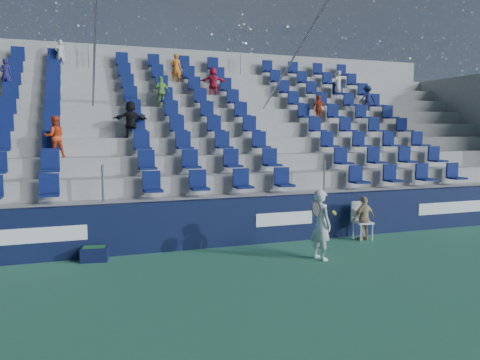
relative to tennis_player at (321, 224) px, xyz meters
name	(u,v)px	position (x,y,z in m)	size (l,w,h in m)	color
ground	(279,282)	(-1.56, -1.20, -0.80)	(70.00, 70.00, 0.00)	#317254
sponsor_wall	(228,222)	(-1.56, 1.94, -0.20)	(24.00, 0.32, 1.20)	#0F1637
grandstand	(183,153)	(-1.57, 7.04, 1.33)	(24.00, 8.17, 6.63)	#A5A5A0
tennis_player	(321,224)	(0.00, 0.00, 0.00)	(0.69, 0.66, 1.60)	silver
line_judge_chair	(361,218)	(2.04, 1.45, -0.22)	(0.48, 0.49, 1.01)	white
line_judge	(364,218)	(2.04, 1.30, -0.21)	(0.69, 0.29, 1.18)	tan
ball_bin	(95,253)	(-4.83, 1.55, -0.62)	(0.64, 0.47, 0.33)	#0F1438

